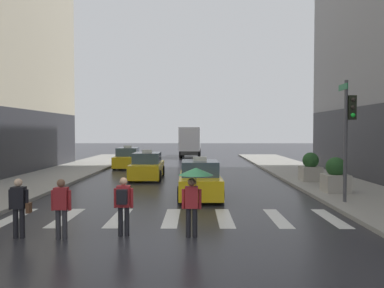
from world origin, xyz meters
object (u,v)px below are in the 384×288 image
(pedestrian_plain_coat, at_px, (61,205))
(taxi_third, at_px, (128,159))
(pedestrian_with_handbag, at_px, (19,204))
(pedestrian_with_backpack, at_px, (123,202))
(traffic_light_pole, at_px, (348,123))
(taxi_second, at_px, (147,167))
(planter_mid_block, at_px, (311,168))
(pedestrian_with_umbrella, at_px, (194,183))
(taxi_lead, at_px, (200,180))
(box_truck, at_px, (190,141))
(planter_near_corner, at_px, (336,176))

(pedestrian_plain_coat, bearing_deg, taxi_third, 95.13)
(pedestrian_with_handbag, bearing_deg, pedestrian_with_backpack, 4.37)
(traffic_light_pole, bearing_deg, taxi_second, 137.59)
(pedestrian_plain_coat, bearing_deg, pedestrian_with_backpack, 11.07)
(taxi_second, xyz_separation_m, planter_mid_block, (9.50, -1.99, 0.15))
(pedestrian_with_umbrella, relative_size, pedestrian_with_backpack, 1.18)
(pedestrian_with_handbag, height_order, pedestrian_plain_coat, same)
(taxi_second, height_order, taxi_third, same)
(taxi_lead, height_order, pedestrian_plain_coat, taxi_lead)
(pedestrian_with_backpack, relative_size, pedestrian_plain_coat, 1.00)
(taxi_second, relative_size, pedestrian_with_handbag, 2.77)
(taxi_third, xyz_separation_m, planter_mid_block, (11.93, -8.69, 0.15))
(box_truck, bearing_deg, taxi_second, -97.42)
(planter_near_corner, height_order, planter_mid_block, same)
(pedestrian_with_backpack, bearing_deg, taxi_second, 94.40)
(taxi_third, relative_size, planter_near_corner, 2.87)
(taxi_second, distance_m, taxi_third, 7.13)
(taxi_lead, bearing_deg, planter_near_corner, 4.04)
(traffic_light_pole, bearing_deg, pedestrian_with_handbag, -157.22)
(taxi_second, xyz_separation_m, pedestrian_with_backpack, (0.97, -12.59, 0.25))
(pedestrian_with_handbag, bearing_deg, taxi_lead, 52.33)
(box_truck, height_order, pedestrian_with_umbrella, box_truck)
(taxi_second, bearing_deg, pedestrian_plain_coat, -92.94)
(taxi_lead, distance_m, taxi_third, 14.12)
(pedestrian_with_backpack, bearing_deg, planter_near_corner, 38.55)
(taxi_third, bearing_deg, pedestrian_with_backpack, -80.02)
(pedestrian_with_backpack, height_order, pedestrian_plain_coat, same)
(taxi_second, height_order, pedestrian_plain_coat, taxi_second)
(box_truck, xyz_separation_m, pedestrian_with_umbrella, (0.54, -31.31, -0.34))
(pedestrian_with_umbrella, relative_size, pedestrian_with_handbag, 1.18)
(traffic_light_pole, bearing_deg, taxi_third, 127.45)
(taxi_second, bearing_deg, taxi_third, 109.89)
(taxi_third, relative_size, pedestrian_with_backpack, 2.79)
(taxi_lead, bearing_deg, pedestrian_plain_coat, -120.09)
(pedestrian_with_umbrella, height_order, pedestrian_plain_coat, pedestrian_with_umbrella)
(taxi_second, bearing_deg, pedestrian_with_handbag, -98.28)
(pedestrian_with_handbag, bearing_deg, traffic_light_pole, 22.78)
(planter_mid_block, bearing_deg, taxi_third, 143.93)
(taxi_lead, distance_m, planter_near_corner, 6.29)
(taxi_second, bearing_deg, planter_near_corner, -31.57)
(traffic_light_pole, height_order, pedestrian_with_backpack, traffic_light_pole)
(box_truck, distance_m, pedestrian_with_umbrella, 31.31)
(traffic_light_pole, distance_m, planter_mid_block, 6.71)
(traffic_light_pole, height_order, planter_near_corner, traffic_light_pole)
(taxi_lead, xyz_separation_m, pedestrian_with_handbag, (-5.05, -6.54, 0.21))
(box_truck, distance_m, planter_near_corner, 25.45)
(taxi_third, bearing_deg, taxi_lead, -66.58)
(traffic_light_pole, height_order, taxi_lead, traffic_light_pole)
(pedestrian_with_backpack, distance_m, planter_near_corner, 10.87)
(pedestrian_with_handbag, bearing_deg, taxi_third, 91.65)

